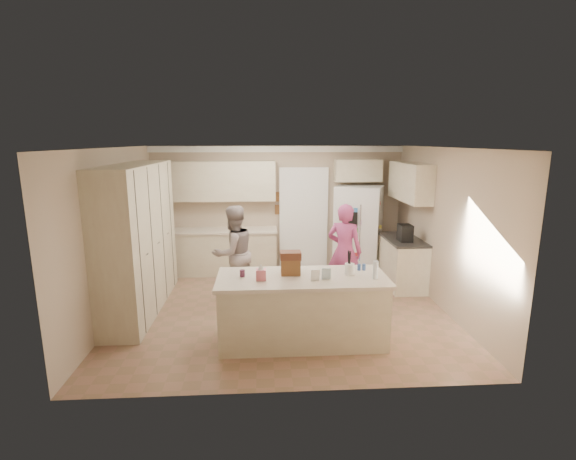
{
  "coord_description": "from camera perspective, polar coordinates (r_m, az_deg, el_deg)",
  "views": [
    {
      "loc": [
        -0.32,
        -6.39,
        2.71
      ],
      "look_at": [
        0.1,
        0.35,
        1.25
      ],
      "focal_mm": 26.0,
      "sensor_mm": 36.0,
      "label": 1
    }
  ],
  "objects": [
    {
      "name": "water_bottle",
      "position": [
        5.6,
        11.87,
        -5.37
      ],
      "size": [
        0.07,
        0.07,
        0.24
      ],
      "primitive_type": "cylinder",
      "color": "silver",
      "rests_on": "island_top"
    },
    {
      "name": "dollhouse_roof",
      "position": [
        5.62,
        0.35,
        -3.46
      ],
      "size": [
        0.28,
        0.2,
        0.1
      ],
      "primitive_type": "cube",
      "color": "#592D1E",
      "rests_on": "dollhouse_body"
    },
    {
      "name": "right_upper_cab",
      "position": [
        8.11,
        16.33,
        6.33
      ],
      "size": [
        0.35,
        1.5,
        0.7
      ],
      "primitive_type": "cube",
      "color": "beige",
      "rests_on": "wall_right"
    },
    {
      "name": "back_countertop",
      "position": [
        8.62,
        -9.01,
        -0.08
      ],
      "size": [
        2.24,
        0.63,
        0.04
      ],
      "primitive_type": "cube",
      "color": "beige",
      "rests_on": "back_base_cab"
    },
    {
      "name": "pantry_bank",
      "position": [
        7.05,
        -19.77,
        -1.11
      ],
      "size": [
        0.6,
        2.6,
        2.35
      ],
      "primitive_type": "cube",
      "color": "beige",
      "rests_on": "floor"
    },
    {
      "name": "fridge_handle_r",
      "position": [
        8.39,
        10.49,
        0.57
      ],
      "size": [
        0.02,
        0.02,
        0.85
      ],
      "primitive_type": "cylinder",
      "color": "silver",
      "rests_on": "refrigerator"
    },
    {
      "name": "shaker_pepper",
      "position": [
        5.95,
        10.35,
        -5.01
      ],
      "size": [
        0.05,
        0.05,
        0.09
      ],
      "primitive_type": "cylinder",
      "color": "#355496",
      "rests_on": "island_top"
    },
    {
      "name": "greeting_card_a",
      "position": [
        5.41,
        3.76,
        -6.2
      ],
      "size": [
        0.12,
        0.06,
        0.16
      ],
      "primitive_type": "cube",
      "rotation": [
        0.15,
        0.0,
        0.2
      ],
      "color": "white",
      "rests_on": "island_top"
    },
    {
      "name": "wall_right",
      "position": [
        7.17,
        20.62,
        0.07
      ],
      "size": [
        0.02,
        4.6,
        2.6
      ],
      "primitive_type": "cube",
      "color": "tan",
      "rests_on": "ground"
    },
    {
      "name": "doorway_casing",
      "position": [
        8.84,
        2.14,
        1.36
      ],
      "size": [
        1.02,
        0.03,
        2.22
      ],
      "primitive_type": "cube",
      "color": "white",
      "rests_on": "floor"
    },
    {
      "name": "island_top",
      "position": [
        5.62,
        1.95,
        -6.61
      ],
      "size": [
        2.28,
        0.96,
        0.05
      ],
      "primitive_type": "cube",
      "color": "beige",
      "rests_on": "island_base"
    },
    {
      "name": "wall_front",
      "position": [
        4.33,
        0.88,
        -6.81
      ],
      "size": [
        5.2,
        0.02,
        2.6
      ],
      "primitive_type": "cube",
      "color": "tan",
      "rests_on": "ground"
    },
    {
      "name": "right_countertop",
      "position": [
        8.05,
        15.46,
        -1.25
      ],
      "size": [
        0.63,
        1.24,
        0.04
      ],
      "primitive_type": "cube",
      "color": "#2D2B28",
      "rests_on": "right_base_cab"
    },
    {
      "name": "greeting_card_b",
      "position": [
        5.48,
        5.25,
        -5.99
      ],
      "size": [
        0.12,
        0.05,
        0.16
      ],
      "primitive_type": "cube",
      "rotation": [
        0.15,
        0.0,
        -0.1
      ],
      "color": "silver",
      "rests_on": "island_top"
    },
    {
      "name": "crown_back",
      "position": [
        8.66,
        -1.48,
        11.0
      ],
      "size": [
        5.2,
        0.08,
        0.12
      ],
      "primitive_type": "cube",
      "color": "white",
      "rests_on": "wall_back"
    },
    {
      "name": "ceiling",
      "position": [
        6.4,
        -0.71,
        11.29
      ],
      "size": [
        5.2,
        4.6,
        0.02
      ],
      "primitive_type": "cube",
      "color": "white",
      "rests_on": "wall_back"
    },
    {
      "name": "shaker_salt",
      "position": [
        5.94,
        9.69,
        -5.04
      ],
      "size": [
        0.05,
        0.05,
        0.09
      ],
      "primitive_type": "cylinder",
      "color": "#355496",
      "rests_on": "island_top"
    },
    {
      "name": "dollhouse_body",
      "position": [
        5.66,
        0.35,
        -5.02
      ],
      "size": [
        0.26,
        0.18,
        0.22
      ],
      "primitive_type": "cube",
      "color": "brown",
      "rests_on": "island_top"
    },
    {
      "name": "wall_back",
      "position": [
        8.82,
        -1.44,
        3.0
      ],
      "size": [
        5.2,
        0.02,
        2.6
      ],
      "primitive_type": "cube",
      "color": "tan",
      "rests_on": "ground"
    },
    {
      "name": "island_base",
      "position": [
        5.78,
        1.92,
        -10.92
      ],
      "size": [
        2.2,
        0.9,
        0.88
      ],
      "primitive_type": "cube",
      "color": "beige",
      "rests_on": "floor"
    },
    {
      "name": "wall_frame_lower",
      "position": [
        8.79,
        -1.3,
        2.83
      ],
      "size": [
        0.15,
        0.02,
        0.2
      ],
      "primitive_type": "cube",
      "color": "brown",
      "rests_on": "wall_back"
    },
    {
      "name": "fridge_dispenser",
      "position": [
        8.31,
        8.71,
        1.24
      ],
      "size": [
        0.22,
        0.03,
        0.35
      ],
      "primitive_type": "cube",
      "color": "black",
      "rests_on": "refrigerator"
    },
    {
      "name": "back_upper_cab",
      "position": [
        8.6,
        -9.15,
        6.63
      ],
      "size": [
        2.2,
        0.35,
        0.8
      ],
      "primitive_type": "cube",
      "color": "beige",
      "rests_on": "wall_back"
    },
    {
      "name": "fridge_magnets",
      "position": [
        8.41,
        10.11,
        -0.42
      ],
      "size": [
        0.76,
        0.02,
        1.44
      ],
      "primitive_type": null,
      "color": "tan",
      "rests_on": "refrigerator"
    },
    {
      "name": "teen_girl",
      "position": [
        7.27,
        7.72,
        -2.89
      ],
      "size": [
        0.72,
        0.64,
        1.66
      ],
      "primitive_type": "imported",
      "rotation": [
        0.0,
        0.0,
        2.65
      ],
      "color": "#B74C87",
      "rests_on": "floor"
    },
    {
      "name": "tissue_plume",
      "position": [
        5.44,
        -3.73,
        -5.01
      ],
      "size": [
        0.08,
        0.08,
        0.08
      ],
      "primitive_type": "cone",
      "color": "white",
      "rests_on": "tissue_box"
    },
    {
      "name": "coffee_maker",
      "position": [
        7.81,
        15.72,
        -0.39
      ],
      "size": [
        0.22,
        0.28,
        0.3
      ],
      "primitive_type": "cube",
      "color": "black",
      "rests_on": "right_countertop"
    },
    {
      "name": "right_base_cab",
      "position": [
        8.17,
        15.35,
        -4.39
      ],
      "size": [
        0.6,
        1.2,
        0.88
      ],
      "primitive_type": "cube",
      "color": "beige",
      "rests_on": "floor"
    },
    {
      "name": "wall_frame_upper",
      "position": [
        8.75,
        -1.31,
        4.57
      ],
      "size": [
        0.15,
        0.02,
        0.2
      ],
      "primitive_type": "cube",
      "color": "brown",
      "rests_on": "wall_back"
    },
    {
      "name": "tissue_box",
      "position": [
        5.47,
        -3.71,
        -6.11
      ],
      "size": [
        0.13,
        0.13,
        0.14
      ],
      "primitive_type": "cube",
      "color": "#DA6876",
      "rests_on": "island_top"
    },
    {
      "name": "over_fridge_cab",
      "position": [
        8.77,
        9.52,
        8.04
      ],
      "size": [
        0.95,
        0.35,
        0.45
      ],
      "primitive_type": "cube",
      "color": "beige",
      "rests_on": "wall_back"
    },
    {
      "name": "back_base_cab",
      "position": [
        8.74,
        -8.91,
        -3.02
      ],
      "size": [
        2.2,
        0.6,
        0.88
      ],
      "primitive_type": "cube",
      "color": "beige",
      "rests_on": "floor"
    },
    {
      "name": "fridge_seam",
      "position": [
        8.42,
        10.1,
        -0.41
      ],
      "size": [
        0.02,
        0.02,
        1.78
      ],
      "primitive_type": "cube",
      "color": "gray",
      "rests_on": "refrigerator"
    },
    {
      "name": "jam_jar",
      "position": [
        5.63,
        -6.27,
        -5.9
      ],
      "size": [
        0.07,
        0.07,
        0.09
      ],
      "primitive_type": "cylinder",
      "color": "#59263F",
      "rests_on": "island_top"
    },
    {
      "name": "doorway_opening",
      "position": [
        8.87,
        2.12,
        1.41
      ],
      "size": [
        0.9,
        0.06,
        2.1
      ],
      "primitive_type": "cube",
      "color": "black",
      "rests_on": "floor"
    },
    {
      "name": "refrigerator",
      "position": [
        8.76,
        9.56,
        0.1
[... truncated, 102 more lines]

